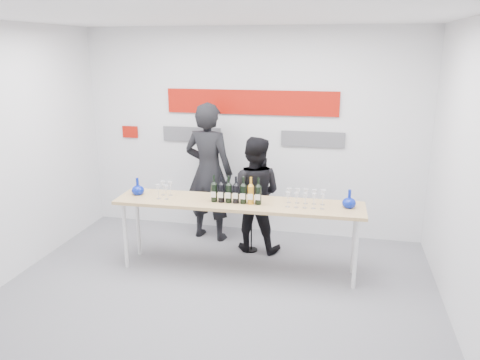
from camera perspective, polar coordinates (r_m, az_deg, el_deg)
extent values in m
plane|color=slate|center=(5.52, -2.89, -13.46)|extent=(5.00, 5.00, 0.00)
cube|color=silver|center=(6.87, 1.36, 5.75)|extent=(5.00, 0.04, 3.00)
cube|color=#A11006|center=(6.78, 1.33, 9.45)|extent=(2.50, 0.02, 0.35)
cube|color=#59595E|center=(7.08, -5.89, 5.55)|extent=(0.90, 0.02, 0.22)
cube|color=#59595E|center=(6.74, 8.86, 4.93)|extent=(0.90, 0.02, 0.22)
cube|color=#A11006|center=(7.45, -13.25, 5.73)|extent=(0.25, 0.02, 0.18)
cube|color=tan|center=(5.67, -0.22, -2.85)|extent=(3.03, 0.67, 0.04)
cylinder|color=silver|center=(6.08, -13.82, -6.58)|extent=(0.05, 0.05, 0.86)
cylinder|color=silver|center=(5.56, 13.90, -8.74)|extent=(0.05, 0.05, 0.86)
cylinder|color=silver|center=(6.42, -12.33, -5.27)|extent=(0.05, 0.05, 0.86)
cylinder|color=silver|center=(5.93, 13.75, -7.15)|extent=(0.05, 0.05, 0.86)
imported|color=black|center=(6.68, -3.83, 0.96)|extent=(0.80, 0.61, 1.99)
imported|color=black|center=(6.32, 1.70, -1.77)|extent=(0.80, 0.64, 1.58)
cylinder|color=black|center=(6.54, 1.37, -8.49)|extent=(0.17, 0.17, 0.02)
cylinder|color=black|center=(6.28, 1.41, -2.57)|extent=(0.02, 0.02, 1.44)
sphere|color=black|center=(6.06, 1.41, 4.00)|extent=(0.05, 0.05, 0.05)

